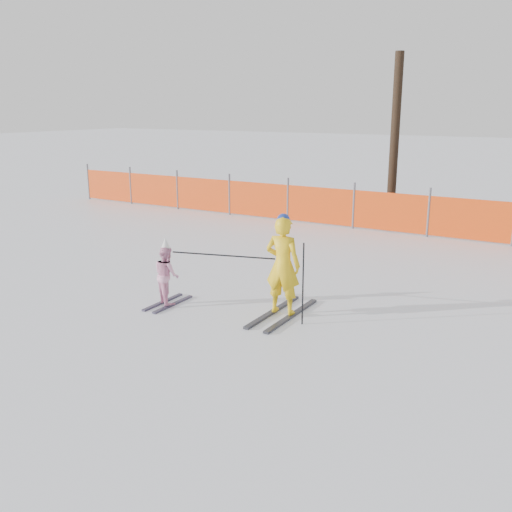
# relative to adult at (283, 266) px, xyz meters

# --- Properties ---
(ground) EXTENTS (120.00, 120.00, 0.00)m
(ground) POSITION_rel_adult_xyz_m (-0.30, -0.82, -0.81)
(ground) COLOR white
(ground) RESTS_ON ground
(adult) EXTENTS (0.60, 1.67, 1.64)m
(adult) POSITION_rel_adult_xyz_m (0.00, 0.00, 0.00)
(adult) COLOR black
(adult) RESTS_ON ground
(child) EXTENTS (0.59, 0.98, 1.15)m
(child) POSITION_rel_adult_xyz_m (-1.89, -0.53, -0.28)
(child) COLOR black
(child) RESTS_ON ground
(ski_poles) EXTENTS (2.24, 0.49, 1.27)m
(ski_poles) POSITION_rel_adult_xyz_m (-0.35, -0.24, -0.01)
(ski_poles) COLOR black
(ski_poles) RESTS_ON ground
(safety_fence) EXTENTS (16.28, 0.06, 1.25)m
(safety_fence) POSITION_rel_adult_xyz_m (-3.37, 6.85, -0.25)
(safety_fence) COLOR #595960
(safety_fence) RESTS_ON ground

